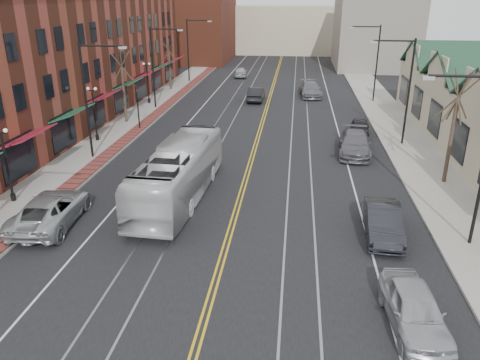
% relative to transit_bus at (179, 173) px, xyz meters
% --- Properties ---
extents(ground, '(160.00, 160.00, 0.00)m').
position_rel_transit_bus_xyz_m(ground, '(3.49, -9.76, -1.60)').
color(ground, black).
rests_on(ground, ground).
extents(sidewalk_left, '(4.00, 120.00, 0.15)m').
position_rel_transit_bus_xyz_m(sidewalk_left, '(-8.51, 10.24, -1.52)').
color(sidewalk_left, gray).
rests_on(sidewalk_left, ground).
extents(sidewalk_right, '(4.00, 120.00, 0.15)m').
position_rel_transit_bus_xyz_m(sidewalk_right, '(15.49, 10.24, -1.52)').
color(sidewalk_right, gray).
rests_on(sidewalk_right, ground).
extents(building_left, '(10.00, 50.00, 11.00)m').
position_rel_transit_bus_xyz_m(building_left, '(-15.51, 17.24, 3.90)').
color(building_left, brown).
rests_on(building_left, ground).
extents(backdrop_left, '(14.00, 18.00, 14.00)m').
position_rel_transit_bus_xyz_m(backdrop_left, '(-12.51, 60.24, 5.40)').
color(backdrop_left, brown).
rests_on(backdrop_left, ground).
extents(backdrop_mid, '(22.00, 14.00, 9.00)m').
position_rel_transit_bus_xyz_m(backdrop_mid, '(3.49, 75.24, 2.90)').
color(backdrop_mid, '#B6AB8C').
rests_on(backdrop_mid, ground).
extents(backdrop_right, '(12.00, 16.00, 11.00)m').
position_rel_transit_bus_xyz_m(backdrop_right, '(18.49, 55.24, 3.90)').
color(backdrop_right, slate).
rests_on(backdrop_right, ground).
extents(streetlight_l_1, '(3.33, 0.25, 8.00)m').
position_rel_transit_bus_xyz_m(streetlight_l_1, '(-7.56, 6.24, 3.43)').
color(streetlight_l_1, black).
rests_on(streetlight_l_1, sidewalk_left).
extents(streetlight_l_2, '(3.33, 0.25, 8.00)m').
position_rel_transit_bus_xyz_m(streetlight_l_2, '(-7.56, 22.24, 3.43)').
color(streetlight_l_2, black).
rests_on(streetlight_l_2, sidewalk_left).
extents(streetlight_l_3, '(3.33, 0.25, 8.00)m').
position_rel_transit_bus_xyz_m(streetlight_l_3, '(-7.56, 38.24, 3.43)').
color(streetlight_l_3, black).
rests_on(streetlight_l_3, sidewalk_left).
extents(streetlight_r_0, '(3.33, 0.25, 8.00)m').
position_rel_transit_bus_xyz_m(streetlight_r_0, '(14.54, -3.76, 3.43)').
color(streetlight_r_0, black).
rests_on(streetlight_r_0, sidewalk_right).
extents(streetlight_r_1, '(3.33, 0.25, 8.00)m').
position_rel_transit_bus_xyz_m(streetlight_r_1, '(14.54, 12.24, 3.43)').
color(streetlight_r_1, black).
rests_on(streetlight_r_1, sidewalk_right).
extents(streetlight_r_2, '(3.33, 0.25, 8.00)m').
position_rel_transit_bus_xyz_m(streetlight_r_2, '(14.54, 28.24, 3.43)').
color(streetlight_r_2, black).
rests_on(streetlight_r_2, sidewalk_right).
extents(lamppost_l_1, '(0.84, 0.28, 4.27)m').
position_rel_transit_bus_xyz_m(lamppost_l_1, '(-9.31, -1.76, 0.61)').
color(lamppost_l_1, black).
rests_on(lamppost_l_1, sidewalk_left).
extents(lamppost_l_2, '(0.84, 0.28, 4.27)m').
position_rel_transit_bus_xyz_m(lamppost_l_2, '(-9.31, 10.24, 0.61)').
color(lamppost_l_2, black).
rests_on(lamppost_l_2, sidewalk_left).
extents(lamppost_l_3, '(0.84, 0.28, 4.27)m').
position_rel_transit_bus_xyz_m(lamppost_l_3, '(-9.31, 24.24, 0.61)').
color(lamppost_l_3, black).
rests_on(lamppost_l_3, sidewalk_left).
extents(tree_left_near, '(1.78, 1.37, 6.48)m').
position_rel_transit_bus_xyz_m(tree_left_near, '(-9.01, 16.24, 1.92)').
color(tree_left_near, '#382B21').
rests_on(tree_left_near, sidewalk_left).
extents(tree_left_far, '(1.66, 1.28, 6.02)m').
position_rel_transit_bus_xyz_m(tree_left_far, '(-9.01, 32.24, 1.68)').
color(tree_left_far, '#382B21').
rests_on(tree_left_far, sidewalk_left).
extents(tree_right_mid, '(1.90, 1.46, 6.93)m').
position_rel_transit_bus_xyz_m(tree_right_mid, '(15.99, 4.24, 2.16)').
color(tree_right_mid, '#382B21').
rests_on(tree_right_mid, sidewalk_right).
extents(manhole_far, '(0.60, 0.60, 0.02)m').
position_rel_transit_bus_xyz_m(manhole_far, '(-7.71, -1.76, -1.44)').
color(manhole_far, '#592D19').
rests_on(manhole_far, sidewalk_left).
extents(traffic_signal, '(0.18, 0.15, 3.80)m').
position_rel_transit_bus_xyz_m(traffic_signal, '(-7.11, 14.24, 0.75)').
color(traffic_signal, black).
rests_on(traffic_signal, sidewalk_left).
extents(transit_bus, '(3.26, 11.58, 3.19)m').
position_rel_transit_bus_xyz_m(transit_bus, '(0.00, 0.00, 0.00)').
color(transit_bus, silver).
rests_on(transit_bus, ground).
extents(parked_suv, '(3.11, 6.02, 1.62)m').
position_rel_transit_bus_xyz_m(parked_suv, '(-5.81, -4.02, -0.78)').
color(parked_suv, '#AAAEB1').
rests_on(parked_suv, ground).
extents(parked_car_a, '(2.14, 4.59, 1.52)m').
position_rel_transit_bus_xyz_m(parked_car_a, '(10.99, -10.14, -0.84)').
color(parked_car_a, '#ADAFB5').
rests_on(parked_car_a, ground).
extents(parked_car_b, '(1.90, 4.79, 1.55)m').
position_rel_transit_bus_xyz_m(parked_car_b, '(10.99, -3.32, -0.82)').
color(parked_car_b, black).
rests_on(parked_car_b, ground).
extents(parked_car_c, '(2.71, 5.75, 1.62)m').
position_rel_transit_bus_xyz_m(parked_car_c, '(10.99, 9.54, -0.78)').
color(parked_car_c, slate).
rests_on(parked_car_c, ground).
extents(parked_car_d, '(2.05, 4.08, 1.33)m').
position_rel_transit_bus_xyz_m(parked_car_d, '(11.96, 14.77, -0.93)').
color(parked_car_d, black).
rests_on(parked_car_d, ground).
extents(distant_car_left, '(1.70, 4.70, 1.54)m').
position_rel_transit_bus_xyz_m(distant_car_left, '(2.09, 27.25, -0.82)').
color(distant_car_left, black).
rests_on(distant_car_left, ground).
extents(distant_car_right, '(2.78, 5.84, 1.64)m').
position_rel_transit_bus_xyz_m(distant_car_right, '(8.15, 30.48, -0.77)').
color(distant_car_right, slate).
rests_on(distant_car_right, ground).
extents(distant_car_far, '(2.07, 4.44, 1.47)m').
position_rel_transit_bus_xyz_m(distant_car_far, '(-1.53, 43.04, -0.86)').
color(distant_car_far, '#A7A9AE').
rests_on(distant_car_far, ground).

